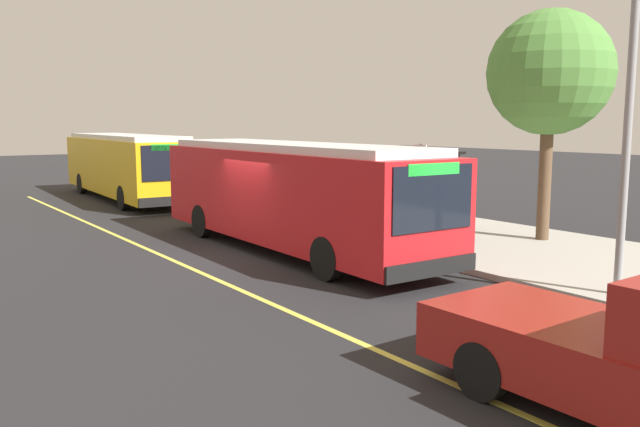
# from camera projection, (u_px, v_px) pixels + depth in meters

# --- Properties ---
(ground_plane) EXTENTS (120.00, 120.00, 0.00)m
(ground_plane) POSITION_uv_depth(u_px,v_px,m) (256.00, 253.00, 17.60)
(ground_plane) COLOR #232326
(sidewalk_curb) EXTENTS (44.00, 6.40, 0.15)m
(sidewalk_curb) POSITION_uv_depth(u_px,v_px,m) (418.00, 230.00, 21.00)
(sidewalk_curb) COLOR #A8A399
(sidewalk_curb) RESTS_ON ground_plane
(lane_stripe_center) EXTENTS (36.00, 0.14, 0.01)m
(lane_stripe_center) POSITION_uv_depth(u_px,v_px,m) (179.00, 263.00, 16.35)
(lane_stripe_center) COLOR #E0D64C
(lane_stripe_center) RESTS_ON ground_plane
(transit_bus_main) EXTENTS (11.12, 2.74, 2.95)m
(transit_bus_main) POSITION_uv_depth(u_px,v_px,m) (291.00, 192.00, 17.76)
(transit_bus_main) COLOR red
(transit_bus_main) RESTS_ON ground_plane
(transit_bus_second) EXTENTS (12.11, 3.12, 2.95)m
(transit_bus_second) POSITION_uv_depth(u_px,v_px,m) (125.00, 164.00, 29.63)
(transit_bus_second) COLOR gold
(transit_bus_second) RESTS_ON ground_plane
(bus_shelter) EXTENTS (2.90, 1.60, 2.48)m
(bus_shelter) POSITION_uv_depth(u_px,v_px,m) (413.00, 173.00, 20.72)
(bus_shelter) COLOR #333338
(bus_shelter) RESTS_ON sidewalk_curb
(waiting_bench) EXTENTS (1.60, 0.48, 0.95)m
(waiting_bench) POSITION_uv_depth(u_px,v_px,m) (414.00, 213.00, 20.72)
(waiting_bench) COLOR brown
(waiting_bench) RESTS_ON sidewalk_curb
(route_sign_post) EXTENTS (0.44, 0.08, 2.80)m
(route_sign_post) POSITION_uv_depth(u_px,v_px,m) (420.00, 182.00, 16.97)
(route_sign_post) COLOR #333338
(route_sign_post) RESTS_ON sidewalk_curb
(pedestrian_commuter) EXTENTS (0.24, 0.40, 1.69)m
(pedestrian_commuter) POSITION_uv_depth(u_px,v_px,m) (343.00, 194.00, 21.75)
(pedestrian_commuter) COLOR #282D47
(pedestrian_commuter) RESTS_ON sidewalk_curb
(street_tree_near_shelter) EXTENTS (3.49, 3.49, 6.47)m
(street_tree_near_shelter) POSITION_uv_depth(u_px,v_px,m) (550.00, 74.00, 18.18)
(street_tree_near_shelter) COLOR brown
(street_tree_near_shelter) RESTS_ON sidewalk_curb
(utility_pole) EXTENTS (0.16, 0.16, 6.40)m
(utility_pole) POSITION_uv_depth(u_px,v_px,m) (628.00, 131.00, 12.40)
(utility_pole) COLOR gray
(utility_pole) RESTS_ON sidewalk_curb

